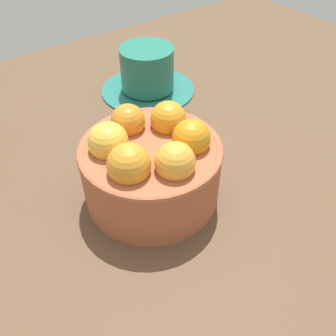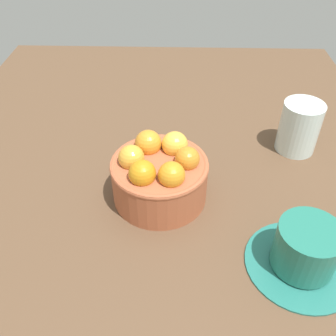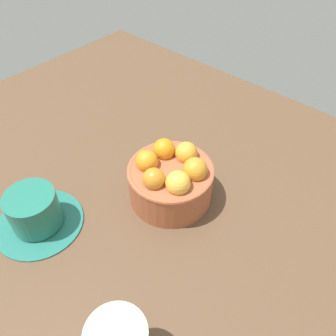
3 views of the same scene
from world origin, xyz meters
The scene contains 4 objects.
ground_plane centered at (0.00, 0.00, -1.80)cm, with size 128.18×92.76×3.61cm, color brown.
terracotta_bowl centered at (-0.04, -0.03, 4.81)cm, with size 15.86×15.86×10.48cm.
coffee_cup centered at (13.38, 20.56, 3.22)cm, with size 15.61×15.61×7.47cm.
water_glass centered at (-14.27, 25.95, 4.99)cm, with size 7.58×7.58×9.98cm, color silver.
Camera 2 is at (45.41, 2.74, 44.78)cm, focal length 39.77 mm.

